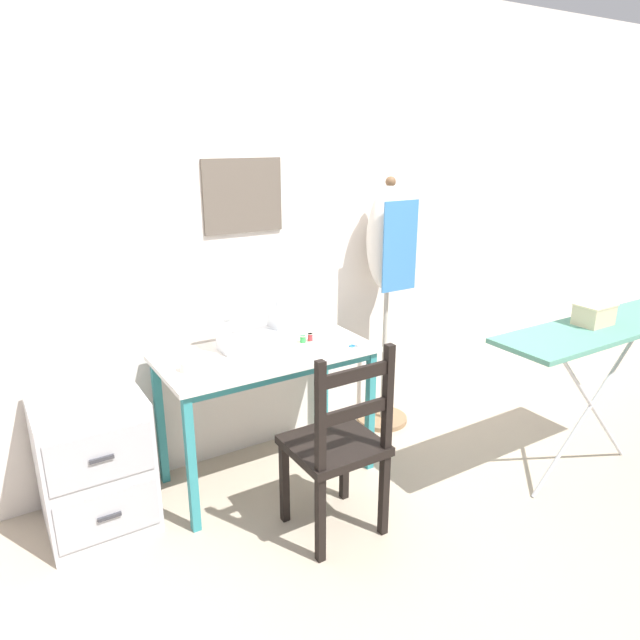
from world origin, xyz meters
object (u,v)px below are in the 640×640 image
object	(u,v)px
ironing_board	(603,334)
sewing_machine	(259,323)
dress_form	(388,255)
thread_spool_near_machine	(303,339)
scissors	(358,346)
wooden_chair	(338,447)
fabric_bowl	(192,365)
filing_cabinet	(94,463)
storage_box	(594,314)
thread_spool_mid_table	(310,337)

from	to	relation	value
ironing_board	sewing_machine	bearing A→B (deg)	145.30
dress_form	thread_spool_near_machine	bearing A→B (deg)	-167.21
scissors	wooden_chair	bearing A→B (deg)	-134.31
scissors	ironing_board	bearing A→B (deg)	-34.95
scissors	thread_spool_near_machine	distance (m)	0.29
fabric_bowl	dress_form	size ratio (longest dim) A/B	0.07
thread_spool_near_machine	wooden_chair	bearing A→B (deg)	-105.73
filing_cabinet	thread_spool_near_machine	bearing A→B (deg)	-2.51
sewing_machine	wooden_chair	distance (m)	0.78
thread_spool_near_machine	storage_box	world-z (taller)	storage_box
thread_spool_mid_table	filing_cabinet	xyz separation A→B (m)	(-1.13, 0.05, -0.41)
dress_form	fabric_bowl	bearing A→B (deg)	-171.19
dress_form	sewing_machine	bearing A→B (deg)	-175.65
wooden_chair	storage_box	distance (m)	1.45
storage_box	sewing_machine	bearing A→B (deg)	145.55
sewing_machine	wooden_chair	world-z (taller)	sewing_machine
ironing_board	storage_box	bearing A→B (deg)	137.47
filing_cabinet	ironing_board	size ratio (longest dim) A/B	0.50
fabric_bowl	scissors	distance (m)	0.85
wooden_chair	dress_form	xyz separation A→B (m)	(0.84, 0.74, 0.65)
fabric_bowl	storage_box	xyz separation A→B (m)	(1.80, -0.82, 0.17)
ironing_board	thread_spool_near_machine	bearing A→B (deg)	143.39
sewing_machine	scissors	xyz separation A→B (m)	(0.42, -0.29, -0.12)
storage_box	thread_spool_near_machine	bearing A→B (deg)	143.61
dress_form	ironing_board	world-z (taller)	dress_form
fabric_bowl	dress_form	xyz separation A→B (m)	(1.30, 0.20, 0.34)
wooden_chair	ironing_board	size ratio (longest dim) A/B	0.72
fabric_bowl	filing_cabinet	distance (m)	0.63
fabric_bowl	scissors	xyz separation A→B (m)	(0.83, -0.15, -0.02)
sewing_machine	thread_spool_mid_table	bearing A→B (deg)	-17.89
dress_form	thread_spool_mid_table	bearing A→B (deg)	-166.50
thread_spool_mid_table	storage_box	distance (m)	1.43
filing_cabinet	dress_form	xyz separation A→B (m)	(1.76, 0.11, 0.76)
thread_spool_near_machine	storage_box	size ratio (longest dim) A/B	0.22
wooden_chair	storage_box	xyz separation A→B (m)	(1.34, -0.28, 0.47)
thread_spool_mid_table	filing_cabinet	bearing A→B (deg)	177.70
scissors	dress_form	bearing A→B (deg)	37.31
sewing_machine	filing_cabinet	distance (m)	1.02
dress_form	filing_cabinet	bearing A→B (deg)	-176.58
scissors	dress_form	xyz separation A→B (m)	(0.46, 0.35, 0.37)
scissors	filing_cabinet	xyz separation A→B (m)	(-1.30, 0.25, -0.39)
sewing_machine	wooden_chair	size ratio (longest dim) A/B	0.42
fabric_bowl	storage_box	size ratio (longest dim) A/B	0.61
filing_cabinet	storage_box	bearing A→B (deg)	-21.99
dress_form	ironing_board	size ratio (longest dim) A/B	1.19
scissors	dress_form	distance (m)	0.69
sewing_machine	dress_form	bearing A→B (deg)	4.35
sewing_machine	scissors	size ratio (longest dim) A/B	3.43
fabric_bowl	storage_box	distance (m)	1.98
scissors	filing_cabinet	bearing A→B (deg)	169.17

